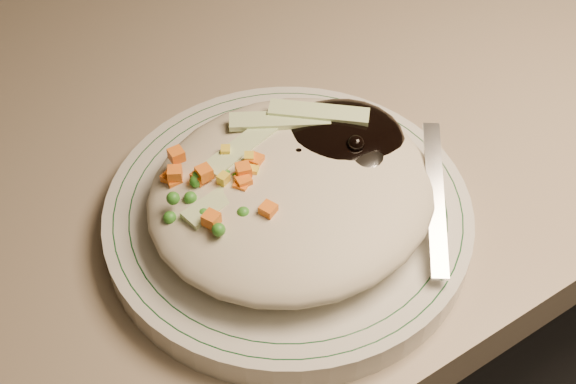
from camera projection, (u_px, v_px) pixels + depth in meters
desk at (218, 201)px, 0.84m from camera, size 1.40×0.70×0.74m
plate at (288, 218)px, 0.54m from camera, size 0.25×0.25×0.02m
plate_rim at (288, 208)px, 0.54m from camera, size 0.24×0.24×0.00m
meal at (294, 184)px, 0.52m from camera, size 0.21×0.19×0.05m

